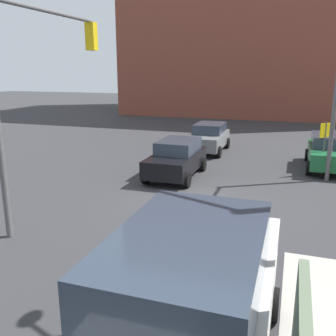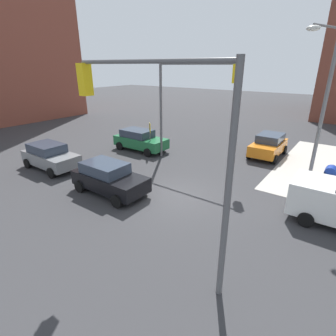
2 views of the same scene
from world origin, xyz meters
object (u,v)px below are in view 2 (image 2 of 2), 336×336
at_px(street_lamp_corner, 322,99).
at_px(mailbox_blue, 329,178).
at_px(hatchback_orange, 269,145).
at_px(sedan_gray, 50,156).
at_px(sedan_green, 140,140).
at_px(traffic_signal_nw_corner, 188,93).
at_px(traffic_signal_se_corner, 161,129).
at_px(sedan_black, 109,178).

height_order(street_lamp_corner, mailbox_blue, street_lamp_corner).
height_order(street_lamp_corner, hatchback_orange, street_lamp_corner).
height_order(mailbox_blue, hatchback_orange, hatchback_orange).
relative_size(mailbox_blue, sedan_gray, 0.35).
distance_m(sedan_gray, sedan_green, 6.68).
relative_size(mailbox_blue, hatchback_orange, 0.37).
bearing_deg(traffic_signal_nw_corner, traffic_signal_se_corner, -62.30).
relative_size(sedan_gray, hatchback_orange, 1.04).
xyz_separation_m(traffic_signal_se_corner, sedan_gray, (-11.17, 2.81, -3.79)).
height_order(mailbox_blue, sedan_green, sedan_green).
distance_m(sedan_black, hatchback_orange, 12.05).
xyz_separation_m(mailbox_blue, sedan_green, (-12.94, -0.33, 0.08)).
bearing_deg(traffic_signal_nw_corner, mailbox_blue, 3.35).
bearing_deg(hatchback_orange, mailbox_blue, -43.63).
distance_m(traffic_signal_nw_corner, sedan_black, 7.45).
bearing_deg(mailbox_blue, street_lamp_corner, 158.09).
height_order(traffic_signal_nw_corner, sedan_gray, traffic_signal_nw_corner).
bearing_deg(traffic_signal_se_corner, sedan_black, 154.23).
distance_m(traffic_signal_se_corner, sedan_green, 13.48).
height_order(sedan_black, sedan_gray, same).
bearing_deg(sedan_green, street_lamp_corner, 3.78).
distance_m(traffic_signal_se_corner, sedan_black, 7.15).
xyz_separation_m(traffic_signal_se_corner, sedan_black, (-5.46, 2.64, -3.79)).
bearing_deg(sedan_black, sedan_gray, 178.24).
xyz_separation_m(street_lamp_corner, sedan_gray, (-13.87, -7.14, -3.86)).
bearing_deg(sedan_black, sedan_green, 119.27).
xyz_separation_m(mailbox_blue, sedan_gray, (-14.99, -6.69, 0.08)).
bearing_deg(traffic_signal_se_corner, sedan_gray, 165.87).
distance_m(street_lamp_corner, sedan_green, 12.46).
distance_m(traffic_signal_nw_corner, hatchback_orange, 7.32).
relative_size(sedan_black, hatchback_orange, 1.06).
relative_size(hatchback_orange, sedan_green, 0.91).
distance_m(street_lamp_corner, mailbox_blue, 4.12).
bearing_deg(street_lamp_corner, traffic_signal_se_corner, -105.15).
height_order(sedan_black, hatchback_orange, same).
bearing_deg(mailbox_blue, sedan_green, -178.55).
bearing_deg(street_lamp_corner, sedan_green, -176.22).
distance_m(mailbox_blue, hatchback_orange, 5.98).
bearing_deg(sedan_gray, street_lamp_corner, 27.24).
xyz_separation_m(traffic_signal_nw_corner, hatchback_orange, (4.22, 4.62, -3.80)).
bearing_deg(traffic_signal_se_corner, mailbox_blue, 68.10).
distance_m(street_lamp_corner, sedan_black, 11.61).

